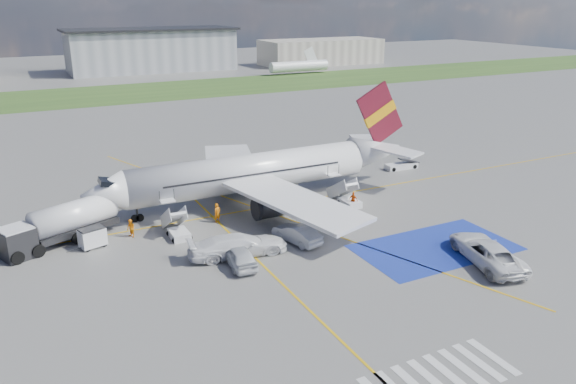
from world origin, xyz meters
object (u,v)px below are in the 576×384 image
car_silver_a (239,256)px  car_silver_b (297,234)px  airliner (262,171)px  van_white_a (487,248)px  fuel_tanker (61,227)px  belt_loader (402,166)px  gpu_cart (93,239)px  van_white_b (238,242)px

car_silver_a → car_silver_b: size_ratio=0.98×
airliner → van_white_a: 24.43m
fuel_tanker → airliner: bearing=-16.9°
car_silver_a → van_white_a: size_ratio=0.74×
airliner → car_silver_b: (-1.83, -11.42, -2.56)m
fuel_tanker → belt_loader: 41.88m
gpu_cart → van_white_a: bearing=-47.9°
gpu_cart → car_silver_a: gpu_cart is taller
gpu_cart → belt_loader: gpu_cart is taller
airliner → fuel_tanker: (-20.62, -1.96, -1.91)m
gpu_cart → car_silver_a: 13.68m
van_white_b → van_white_a: bearing=-113.5°
gpu_cart → van_white_b: size_ratio=0.39×
car_silver_a → airliner: bearing=-116.8°
belt_loader → car_silver_b: (-22.79, -14.29, 0.49)m
van_white_b → car_silver_a: bearing=167.8°
airliner → van_white_a: airliner is taller
car_silver_a → van_white_b: 2.01m
belt_loader → van_white_b: size_ratio=0.73×
gpu_cart → van_white_a: 33.75m
fuel_tanker → van_white_a: size_ratio=1.58×
car_silver_a → van_white_a: bearing=159.7°
fuel_tanker → car_silver_b: (18.80, -9.46, -0.65)m
airliner → van_white_b: size_ratio=5.78×
airliner → van_white_b: airliner is taller
gpu_cart → van_white_a: (28.66, -17.81, 0.44)m
van_white_b → belt_loader: bearing=-56.3°
car_silver_b → van_white_a: 16.14m
airliner → van_white_a: size_ratio=5.51×
fuel_tanker → belt_loader: bearing=-15.7°
belt_loader → van_white_a: 27.10m
gpu_cart → car_silver_b: 18.01m
fuel_tanker → car_silver_a: fuel_tanker is taller
gpu_cart → belt_loader: 39.94m
car_silver_a → fuel_tanker: bearing=-38.1°
belt_loader → car_silver_b: car_silver_b is taller
belt_loader → car_silver_a: size_ratio=0.95×
fuel_tanker → car_silver_a: bearing=-65.1°
fuel_tanker → van_white_b: 16.21m
belt_loader → car_silver_a: (-29.17, -16.29, 0.50)m
fuel_tanker → car_silver_b: size_ratio=2.09×
van_white_a → car_silver_b: bearing=-25.7°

